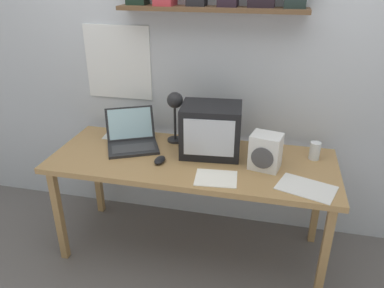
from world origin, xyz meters
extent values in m
plane|color=#65605F|center=(0.00, 0.00, 0.00)|extent=(12.00, 12.00, 0.00)
cube|color=silver|center=(0.00, 0.45, 1.30)|extent=(5.60, 0.06, 2.60)
cube|color=white|center=(-0.63, 0.41, 1.18)|extent=(0.48, 0.01, 0.51)
cube|color=brown|center=(0.04, 0.33, 1.56)|extent=(1.15, 0.18, 0.02)
cube|color=#AC824F|center=(0.00, 0.00, 0.69)|extent=(1.76, 0.68, 0.03)
cube|color=#AC824F|center=(-0.82, -0.28, 0.34)|extent=(0.04, 0.05, 0.67)
cube|color=#AC824F|center=(0.82, -0.28, 0.34)|extent=(0.04, 0.05, 0.67)
cube|color=#AC824F|center=(-0.82, 0.28, 0.34)|extent=(0.04, 0.05, 0.67)
cube|color=#AC824F|center=(0.82, 0.28, 0.34)|extent=(0.04, 0.05, 0.67)
cube|color=black|center=(0.10, 0.11, 0.87)|extent=(0.39, 0.32, 0.32)
cube|color=silver|center=(0.11, -0.04, 0.87)|extent=(0.30, 0.04, 0.23)
cube|color=#232326|center=(-0.40, 0.04, 0.72)|extent=(0.39, 0.34, 0.02)
cube|color=#38383A|center=(-0.40, 0.02, 0.73)|extent=(0.30, 0.23, 0.00)
cube|color=#232326|center=(-0.47, 0.18, 0.83)|extent=(0.33, 0.23, 0.21)
cube|color=#A5CDDA|center=(-0.47, 0.18, 0.83)|extent=(0.30, 0.21, 0.19)
cylinder|color=#232326|center=(-0.17, 0.23, 0.71)|extent=(0.11, 0.11, 0.01)
cylinder|color=#232326|center=(-0.17, 0.23, 0.87)|extent=(0.02, 0.02, 0.30)
sphere|color=#232326|center=(-0.15, 0.17, 1.02)|extent=(0.10, 0.10, 0.10)
cylinder|color=white|center=(0.74, 0.17, 0.76)|extent=(0.07, 0.07, 0.11)
cylinder|color=orange|center=(0.74, 0.17, 0.75)|extent=(0.06, 0.06, 0.08)
cube|color=white|center=(0.44, -0.01, 0.81)|extent=(0.20, 0.17, 0.21)
cylinder|color=#4C4C51|center=(0.43, -0.08, 0.80)|extent=(0.13, 0.03, 0.13)
ellipsoid|color=black|center=(-0.18, -0.09, 0.72)|extent=(0.07, 0.11, 0.03)
cube|color=silver|center=(-0.59, 0.23, 0.71)|extent=(0.20, 0.19, 0.00)
cube|color=white|center=(0.68, -0.20, 0.71)|extent=(0.35, 0.29, 0.00)
cube|color=white|center=(0.19, -0.21, 0.71)|extent=(0.25, 0.21, 0.00)
camera|label=1|loc=(0.47, -2.01, 1.78)|focal=35.00mm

